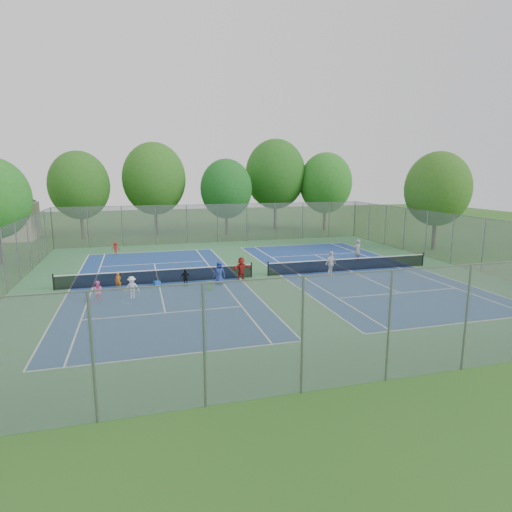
{
  "coord_description": "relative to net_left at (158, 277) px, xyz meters",
  "views": [
    {
      "loc": [
        -8.19,
        -28.23,
        7.2
      ],
      "look_at": [
        0.0,
        1.0,
        1.3
      ],
      "focal_mm": 30.0,
      "sensor_mm": 36.0,
      "label": 1
    }
  ],
  "objects": [
    {
      "name": "student_c",
      "position": [
        -1.66,
        -3.12,
        0.2
      ],
      "size": [
        0.92,
        0.63,
        1.32
      ],
      "primitive_type": "imported",
      "rotation": [
        0.0,
        0.0,
        -0.18
      ],
      "color": "silver",
      "rests_on": "ground"
    },
    {
      "name": "fence_north",
      "position": [
        7.0,
        16.0,
        1.54
      ],
      "size": [
        32.0,
        0.1,
        4.0
      ],
      "primitive_type": "cube",
      "color": "gray",
      "rests_on": "ground"
    },
    {
      "name": "tree_nw",
      "position": [
        -7.0,
        22.0,
        5.44
      ],
      "size": [
        6.4,
        6.4,
        9.58
      ],
      "color": "#443326",
      "rests_on": "ground"
    },
    {
      "name": "tree_side_e",
      "position": [
        26.0,
        6.0,
        5.29
      ],
      "size": [
        6.0,
        6.0,
        9.2
      ],
      "color": "#443326",
      "rests_on": "ground"
    },
    {
      "name": "tree_ne",
      "position": [
        22.0,
        22.0,
        5.51
      ],
      "size": [
        6.6,
        6.6,
        9.77
      ],
      "color": "#443326",
      "rests_on": "ground"
    },
    {
      "name": "net_right",
      "position": [
        14.0,
        0.0,
        0.0
      ],
      "size": [
        12.87,
        0.1,
        0.91
      ],
      "primitive_type": "cube",
      "color": "black",
      "rests_on": "ground"
    },
    {
      "name": "fence_west",
      "position": [
        -9.0,
        0.0,
        1.54
      ],
      "size": [
        0.1,
        32.0,
        4.0
      ],
      "primitive_type": "cube",
      "rotation": [
        0.0,
        0.0,
        1.57
      ],
      "color": "gray",
      "rests_on": "ground"
    },
    {
      "name": "child_far_baseline",
      "position": [
        -3.16,
        11.63,
        0.1
      ],
      "size": [
        0.73,
        0.44,
        1.11
      ],
      "primitive_type": "imported",
      "rotation": [
        0.0,
        0.0,
        3.1
      ],
      "color": "#A91B18",
      "rests_on": "ground"
    },
    {
      "name": "tennis_ball_2",
      "position": [
        4.29,
        -1.1,
        -0.42
      ],
      "size": [
        0.07,
        0.07,
        0.07
      ],
      "primitive_type": "sphere",
      "color": "#C8D932",
      "rests_on": "ground"
    },
    {
      "name": "student_a",
      "position": [
        -2.51,
        -0.67,
        0.06
      ],
      "size": [
        0.42,
        0.32,
        1.02
      ],
      "primitive_type": "imported",
      "rotation": [
        0.0,
        0.0,
        -0.22
      ],
      "color": "#C86112",
      "rests_on": "ground"
    },
    {
      "name": "fence_south",
      "position": [
        7.0,
        -16.0,
        1.54
      ],
      "size": [
        32.0,
        0.1,
        4.0
      ],
      "primitive_type": "cube",
      "color": "gray",
      "rests_on": "ground"
    },
    {
      "name": "tree_nr",
      "position": [
        16.0,
        24.0,
        6.59
      ],
      "size": [
        7.6,
        7.6,
        11.42
      ],
      "color": "#443326",
      "rests_on": "ground"
    },
    {
      "name": "tennis_ball_8",
      "position": [
        -4.46,
        -2.75,
        -0.42
      ],
      "size": [
        0.07,
        0.07,
        0.07
      ],
      "primitive_type": "sphere",
      "color": "gold",
      "rests_on": "ground"
    },
    {
      "name": "tennis_ball_4",
      "position": [
        1.27,
        -5.27,
        -0.42
      ],
      "size": [
        0.07,
        0.07,
        0.07
      ],
      "primitive_type": "sphere",
      "color": "yellow",
      "rests_on": "ground"
    },
    {
      "name": "ball_crate",
      "position": [
        -0.12,
        -0.61,
        -0.3
      ],
      "size": [
        0.46,
        0.46,
        0.31
      ],
      "primitive_type": "cube",
      "rotation": [
        0.0,
        0.0,
        0.32
      ],
      "color": "#174FB2",
      "rests_on": "ground"
    },
    {
      "name": "tree_nl",
      "position": [
        1.0,
        23.0,
        6.09
      ],
      "size": [
        7.2,
        7.2,
        10.69
      ],
      "color": "#443326",
      "rests_on": "ground"
    },
    {
      "name": "tennis_ball_7",
      "position": [
        4.25,
        -3.25,
        -0.42
      ],
      "size": [
        0.07,
        0.07,
        0.07
      ],
      "primitive_type": "sphere",
      "color": "#D2E735",
      "rests_on": "ground"
    },
    {
      "name": "tennis_ball_6",
      "position": [
        -0.7,
        -1.82,
        -0.42
      ],
      "size": [
        0.07,
        0.07,
        0.07
      ],
      "primitive_type": "sphere",
      "color": "yellow",
      "rests_on": "ground"
    },
    {
      "name": "ground",
      "position": [
        7.0,
        0.0,
        -0.46
      ],
      "size": [
        120.0,
        120.0,
        0.0
      ],
      "primitive_type": "plane",
      "color": "#28541A",
      "rests_on": "ground"
    },
    {
      "name": "tennis_ball_5",
      "position": [
        -1.26,
        -2.67,
        -0.42
      ],
      "size": [
        0.07,
        0.07,
        0.07
      ],
      "primitive_type": "sphere",
      "color": "#ADC82E",
      "rests_on": "ground"
    },
    {
      "name": "fence_east",
      "position": [
        23.0,
        0.0,
        1.54
      ],
      "size": [
        0.1,
        32.0,
        4.0
      ],
      "primitive_type": "cube",
      "rotation": [
        0.0,
        0.0,
        1.57
      ],
      "color": "gray",
      "rests_on": "ground"
    },
    {
      "name": "court_left",
      "position": [
        0.0,
        0.0,
        -0.44
      ],
      "size": [
        10.97,
        23.77,
        0.01
      ],
      "primitive_type": "cube",
      "color": "navy",
      "rests_on": "court_pad"
    },
    {
      "name": "instructor",
      "position": [
        16.14,
        2.76,
        0.48
      ],
      "size": [
        0.74,
        0.54,
        1.87
      ],
      "primitive_type": "imported",
      "rotation": [
        0.0,
        0.0,
        3.28
      ],
      "color": "gray",
      "rests_on": "ground"
    },
    {
      "name": "tree_nc",
      "position": [
        9.0,
        21.0,
        4.94
      ],
      "size": [
        6.0,
        6.0,
        8.85
      ],
      "color": "#443326",
      "rests_on": "ground"
    },
    {
      "name": "house",
      "position": [
        -15.0,
        24.0,
        3.76
      ],
      "size": [
        11.03,
        11.03,
        7.3
      ],
      "color": "#B7A88C",
      "rests_on": "ground"
    },
    {
      "name": "student_d",
      "position": [
        1.64,
        -1.19,
        0.11
      ],
      "size": [
        0.72,
        0.51,
        1.13
      ],
      "primitive_type": "imported",
      "rotation": [
        0.0,
        0.0,
        -0.39
      ],
      "color": "black",
      "rests_on": "ground"
    },
    {
      "name": "tennis_ball_0",
      "position": [
        -4.23,
        -6.7,
        -0.42
      ],
      "size": [
        0.07,
        0.07,
        0.07
      ],
      "primitive_type": "sphere",
      "color": "gold",
      "rests_on": "ground"
    },
    {
      "name": "tennis_ball_1",
      "position": [
        -2.16,
        -3.92,
        -0.42
      ],
      "size": [
        0.07,
        0.07,
        0.07
      ],
      "primitive_type": "sphere",
      "color": "#CAF037",
      "rests_on": "ground"
    },
    {
      "name": "student_b",
      "position": [
        -3.46,
        -3.47,
        0.17
      ],
      "size": [
        0.62,
        0.49,
        1.25
      ],
      "primitive_type": "imported",
      "rotation": [
        0.0,
        0.0,
        -0.03
      ],
      "color": "pink",
      "rests_on": "ground"
    },
    {
      "name": "court_right",
      "position": [
        14.0,
        0.0,
        -0.44
      ],
      "size": [
        10.97,
        23.77,
        0.01
      ],
      "primitive_type": "cube",
      "color": "navy",
      "rests_on": "court_pad"
    },
    {
      "name": "court_pad",
      "position": [
        7.0,
        0.0,
        -0.45
      ],
      "size": [
        32.0,
        32.0,
        0.01
      ],
      "primitive_type": "cube",
      "color": "#32693E",
      "rests_on": "ground"
    },
    {
      "name": "tennis_ball_3",
      "position": [
        -3.27,
        -6.59,
        -0.42
      ],
      "size": [
        0.07,
        0.07,
        0.07
      ],
      "primitive_type": "sphere",
      "color": "#C0CE30",
      "rests_on": "ground"
    },
    {
      "name": "net_left",
      "position": [
        0.0,
        0.0,
        0.0
      ],
      "size": [
        12.87,
        0.1,
        0.91
      ],
      "primitive_type": "cube",
      "color": "black",
      "rests_on": "ground"
    },
    {
      "name": "ball_hopper",
      "position": [
        2.99,
        -2.64,
        -0.17
      ],
      "size": [
        0.31,
        0.31,
        0.58
      ],
      "primitive_type": "cube",
      "rotation": [
        0.0,
        0.0,
        -0.04
      ],
      "color": "#217C31",
      "rests_on": "ground"
    },
    {
      "name": "student_f",
      "position": [
        5.52,
        -0.6,
        0.34
      ],
      "size": [
        1.54,
        0.83,
        1.59
      ],
      "primitive_type": "imported",
      "rotation": [
        0.0,
        0.0,
        0.26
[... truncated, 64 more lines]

